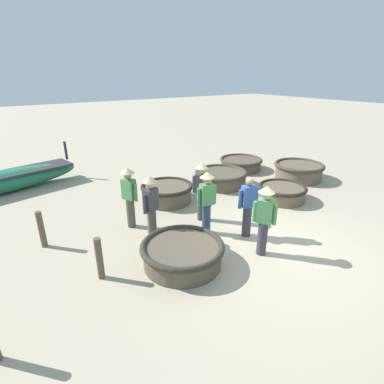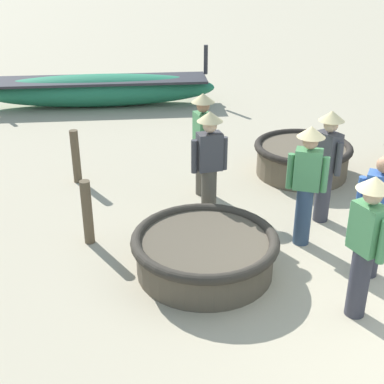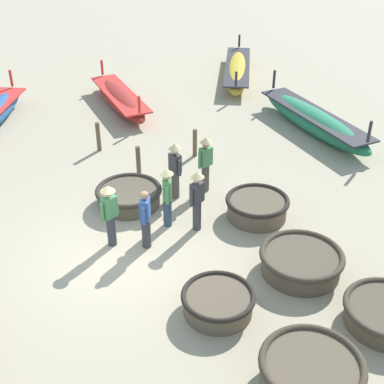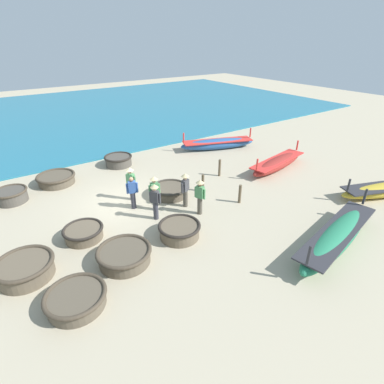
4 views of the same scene
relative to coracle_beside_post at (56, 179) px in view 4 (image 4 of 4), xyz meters
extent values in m
plane|color=tan|center=(4.11, 2.20, -0.29)|extent=(80.00, 80.00, 0.00)
cube|color=teal|center=(-16.04, 6.20, -0.24)|extent=(28.00, 52.00, 0.10)
cylinder|color=brown|center=(0.00, 0.00, -0.06)|extent=(1.85, 1.85, 0.45)
torus|color=#42382B|center=(0.00, 0.00, 0.16)|extent=(2.00, 2.00, 0.15)
cylinder|color=#4C473F|center=(-0.52, 3.75, -0.01)|extent=(1.56, 1.56, 0.56)
torus|color=#28231E|center=(-0.52, 3.75, 0.27)|extent=(1.69, 1.69, 0.13)
cylinder|color=brown|center=(4.65, 4.34, -0.06)|extent=(1.69, 1.69, 0.45)
torus|color=#332D26|center=(4.65, 4.34, 0.16)|extent=(1.83, 1.83, 0.14)
cylinder|color=brown|center=(6.83, -2.51, -0.01)|extent=(1.76, 1.76, 0.55)
torus|color=#42382B|center=(6.83, -2.51, 0.27)|extent=(1.90, 1.90, 0.14)
cylinder|color=#4C473F|center=(0.85, -2.24, -0.01)|extent=(1.41, 1.41, 0.56)
torus|color=#42382B|center=(0.85, -2.24, 0.27)|extent=(1.52, 1.52, 0.11)
cylinder|color=brown|center=(7.84, 2.86, -0.03)|extent=(1.57, 1.57, 0.51)
torus|color=#28231E|center=(7.84, 2.86, 0.23)|extent=(1.69, 1.69, 0.13)
cylinder|color=brown|center=(5.79, -0.30, -0.07)|extent=(1.45, 1.45, 0.44)
torus|color=#28231E|center=(5.79, -0.30, 0.15)|extent=(1.56, 1.56, 0.12)
cylinder|color=brown|center=(8.00, 0.46, -0.05)|extent=(1.79, 1.79, 0.48)
torus|color=#42382B|center=(8.00, 0.46, 0.19)|extent=(1.94, 1.94, 0.14)
cylinder|color=brown|center=(9.01, -1.49, -0.08)|extent=(1.69, 1.69, 0.42)
torus|color=#42382B|center=(9.01, -1.49, 0.14)|extent=(1.82, 1.82, 0.13)
ellipsoid|color=#285693|center=(0.59, 10.65, 0.07)|extent=(2.80, 5.31, 0.72)
cube|color=red|center=(0.59, 10.65, 0.31)|extent=(2.69, 4.93, 0.06)
cylinder|color=red|center=(1.44, 12.93, 0.71)|extent=(0.10, 0.10, 0.65)
cylinder|color=red|center=(-0.25, 8.37, 0.71)|extent=(0.10, 0.10, 0.65)
ellipsoid|color=maroon|center=(5.41, 11.34, 0.05)|extent=(1.83, 4.94, 0.68)
cube|color=red|center=(5.41, 11.34, 0.27)|extent=(1.80, 4.57, 0.06)
cylinder|color=red|center=(5.02, 13.53, 0.65)|extent=(0.10, 0.10, 0.62)
cylinder|color=red|center=(5.81, 9.15, 0.65)|extent=(0.10, 0.10, 0.62)
ellipsoid|color=#237551|center=(11.69, 7.44, 0.10)|extent=(2.12, 5.82, 0.78)
cube|color=#2D2D33|center=(11.69, 7.44, 0.35)|extent=(2.07, 5.38, 0.06)
cylinder|color=#2D2D33|center=(11.18, 10.03, 0.79)|extent=(0.10, 0.10, 0.70)
cylinder|color=#2D2D33|center=(12.20, 4.86, 0.79)|extent=(0.10, 0.10, 0.70)
cylinder|color=#2D2D33|center=(9.97, 10.96, 0.60)|extent=(0.10, 0.10, 0.58)
cylinder|color=#383842|center=(4.77, 2.31, 0.12)|extent=(0.22, 0.22, 0.82)
cube|color=#33569E|center=(4.77, 2.31, 0.80)|extent=(0.32, 0.39, 0.54)
sphere|color=#A37556|center=(4.77, 2.31, 1.18)|extent=(0.20, 0.20, 0.20)
cylinder|color=#33569E|center=(4.70, 2.11, 0.75)|extent=(0.09, 0.09, 0.48)
cylinder|color=#33569E|center=(4.84, 2.52, 0.75)|extent=(0.09, 0.09, 0.48)
cylinder|color=#2D425B|center=(5.46, 3.07, 0.12)|extent=(0.22, 0.22, 0.82)
cube|color=#4C8E56|center=(5.46, 3.07, 0.80)|extent=(0.28, 0.37, 0.54)
sphere|color=tan|center=(5.46, 3.07, 1.18)|extent=(0.20, 0.20, 0.20)
cylinder|color=#4C8E56|center=(5.50, 3.29, 0.75)|extent=(0.09, 0.09, 0.48)
cylinder|color=#4C8E56|center=(5.42, 2.86, 0.75)|extent=(0.09, 0.09, 0.48)
cone|color=#D1BC84|center=(5.46, 3.07, 1.31)|extent=(0.36, 0.36, 0.14)
cylinder|color=#4C473D|center=(5.98, 4.37, 0.12)|extent=(0.22, 0.22, 0.82)
cube|color=#3D3D42|center=(5.98, 4.37, 0.80)|extent=(0.33, 0.40, 0.54)
sphere|color=#DBB28E|center=(5.98, 4.37, 1.18)|extent=(0.20, 0.20, 0.20)
cylinder|color=#3D3D42|center=(6.06, 4.17, 0.75)|extent=(0.09, 0.09, 0.48)
cylinder|color=#3D3D42|center=(5.90, 4.58, 0.75)|extent=(0.09, 0.09, 0.48)
cone|color=#D1BC84|center=(5.98, 4.37, 1.31)|extent=(0.36, 0.36, 0.14)
cylinder|color=#383842|center=(3.96, 2.62, 0.12)|extent=(0.22, 0.22, 0.82)
cube|color=#4C8E56|center=(3.96, 2.62, 0.80)|extent=(0.40, 0.37, 0.54)
sphere|color=#DBB28E|center=(3.96, 2.62, 1.18)|extent=(0.20, 0.20, 0.20)
cylinder|color=#4C8E56|center=(4.15, 2.74, 0.75)|extent=(0.09, 0.09, 0.48)
cylinder|color=#4C8E56|center=(3.78, 2.50, 0.75)|extent=(0.09, 0.09, 0.48)
cone|color=#D1BC84|center=(3.96, 2.62, 1.31)|extent=(0.36, 0.36, 0.14)
cylinder|color=#4C473D|center=(6.89, 4.53, 0.12)|extent=(0.22, 0.22, 0.82)
cube|color=#4C8E56|center=(6.89, 4.53, 0.80)|extent=(0.40, 0.34, 0.54)
sphere|color=#A37556|center=(6.89, 4.53, 1.18)|extent=(0.20, 0.20, 0.20)
cylinder|color=#4C8E56|center=(7.09, 4.63, 0.75)|extent=(0.09, 0.09, 0.48)
cylinder|color=#4C8E56|center=(6.69, 4.44, 0.75)|extent=(0.09, 0.09, 0.48)
cone|color=#D1BC84|center=(6.89, 4.53, 1.31)|extent=(0.36, 0.36, 0.14)
cylinder|color=#383842|center=(6.15, 2.73, 0.12)|extent=(0.22, 0.22, 0.82)
cube|color=#3D3D42|center=(6.15, 2.73, 0.80)|extent=(0.40, 0.38, 0.54)
sphere|color=#DBB28E|center=(6.15, 2.73, 1.18)|extent=(0.20, 0.20, 0.20)
cylinder|color=#3D3D42|center=(5.98, 2.60, 0.75)|extent=(0.09, 0.09, 0.48)
cylinder|color=#3D3D42|center=(6.33, 2.86, 0.75)|extent=(0.09, 0.09, 0.48)
cone|color=#D1BC84|center=(6.15, 2.73, 1.31)|extent=(0.36, 0.36, 0.14)
cylinder|color=brown|center=(4.21, 7.86, 0.20)|extent=(0.14, 0.14, 0.98)
cylinder|color=brown|center=(5.20, 5.96, 0.17)|extent=(0.14, 0.14, 0.92)
cylinder|color=brown|center=(7.16, 6.69, 0.17)|extent=(0.14, 0.14, 0.92)
camera|label=1|loc=(0.00, 7.31, 3.63)|focal=28.00mm
camera|label=2|loc=(-0.97, 3.97, 3.50)|focal=50.00mm
camera|label=3|loc=(3.16, -8.18, 7.69)|focal=50.00mm
camera|label=4|loc=(16.13, -2.28, 6.82)|focal=28.00mm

